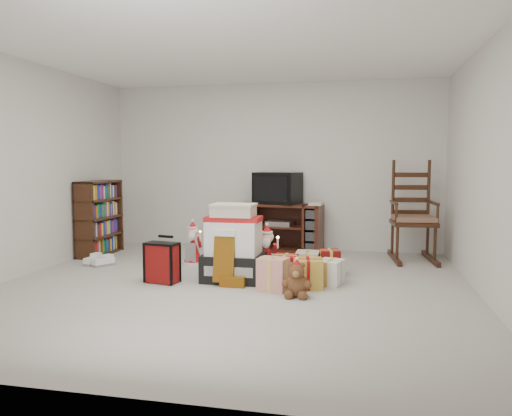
{
  "coord_description": "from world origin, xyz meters",
  "views": [
    {
      "loc": [
        1.34,
        -4.98,
        1.33
      ],
      "look_at": [
        0.15,
        0.6,
        0.79
      ],
      "focal_mm": 35.0,
      "sensor_mm": 36.0,
      "label": 1
    }
  ],
  "objects_px": {
    "gift_pile": "(234,248)",
    "gift_cluster": "(306,269)",
    "bookshelf": "(99,219)",
    "sneaker_pair": "(98,261)",
    "crt_television": "(278,188)",
    "teddy_bear": "(297,282)",
    "tv_stand": "(280,228)",
    "red_suitcase": "(162,263)",
    "rocking_chair": "(413,224)",
    "santa_figurine": "(267,256)",
    "mrs_claus_figurine": "(193,247)"
  },
  "relations": [
    {
      "from": "sneaker_pair",
      "to": "crt_television",
      "type": "bearing_deg",
      "value": 53.33
    },
    {
      "from": "gift_pile",
      "to": "bookshelf",
      "type": "bearing_deg",
      "value": 153.08
    },
    {
      "from": "gift_pile",
      "to": "crt_television",
      "type": "relative_size",
      "value": 1.15
    },
    {
      "from": "tv_stand",
      "to": "rocking_chair",
      "type": "height_order",
      "value": "rocking_chair"
    },
    {
      "from": "teddy_bear",
      "to": "sneaker_pair",
      "type": "xyz_separation_m",
      "value": [
        -2.69,
        0.96,
        -0.1
      ]
    },
    {
      "from": "bookshelf",
      "to": "gift_pile",
      "type": "distance_m",
      "value": 2.55
    },
    {
      "from": "gift_pile",
      "to": "gift_cluster",
      "type": "distance_m",
      "value": 0.84
    },
    {
      "from": "bookshelf",
      "to": "teddy_bear",
      "type": "relative_size",
      "value": 3.12
    },
    {
      "from": "teddy_bear",
      "to": "santa_figurine",
      "type": "bearing_deg",
      "value": 118.97
    },
    {
      "from": "bookshelf",
      "to": "sneaker_pair",
      "type": "height_order",
      "value": "bookshelf"
    },
    {
      "from": "sneaker_pair",
      "to": "gift_cluster",
      "type": "distance_m",
      "value": 2.72
    },
    {
      "from": "crt_television",
      "to": "gift_cluster",
      "type": "bearing_deg",
      "value": -54.74
    },
    {
      "from": "rocking_chair",
      "to": "gift_pile",
      "type": "bearing_deg",
      "value": -146.08
    },
    {
      "from": "gift_pile",
      "to": "sneaker_pair",
      "type": "bearing_deg",
      "value": 166.85
    },
    {
      "from": "bookshelf",
      "to": "red_suitcase",
      "type": "xyz_separation_m",
      "value": [
        1.54,
        -1.41,
        -0.28
      ]
    },
    {
      "from": "teddy_bear",
      "to": "bookshelf",
      "type": "bearing_deg",
      "value": 151.48
    },
    {
      "from": "gift_pile",
      "to": "teddy_bear",
      "type": "distance_m",
      "value": 0.96
    },
    {
      "from": "teddy_bear",
      "to": "crt_television",
      "type": "relative_size",
      "value": 0.46
    },
    {
      "from": "red_suitcase",
      "to": "sneaker_pair",
      "type": "xyz_separation_m",
      "value": [
        -1.17,
        0.7,
        -0.18
      ]
    },
    {
      "from": "red_suitcase",
      "to": "gift_cluster",
      "type": "distance_m",
      "value": 1.59
    },
    {
      "from": "teddy_bear",
      "to": "santa_figurine",
      "type": "xyz_separation_m",
      "value": [
        -0.46,
        0.83,
        0.08
      ]
    },
    {
      "from": "teddy_bear",
      "to": "crt_television",
      "type": "xyz_separation_m",
      "value": [
        -0.62,
        2.47,
        0.79
      ]
    },
    {
      "from": "mrs_claus_figurine",
      "to": "gift_cluster",
      "type": "relative_size",
      "value": 0.47
    },
    {
      "from": "teddy_bear",
      "to": "sneaker_pair",
      "type": "bearing_deg",
      "value": 160.42
    },
    {
      "from": "gift_pile",
      "to": "mrs_claus_figurine",
      "type": "distance_m",
      "value": 1.07
    },
    {
      "from": "gift_pile",
      "to": "crt_television",
      "type": "distance_m",
      "value": 2.03
    },
    {
      "from": "teddy_bear",
      "to": "mrs_claus_figurine",
      "type": "height_order",
      "value": "mrs_claus_figurine"
    },
    {
      "from": "tv_stand",
      "to": "bookshelf",
      "type": "bearing_deg",
      "value": -155.74
    },
    {
      "from": "gift_pile",
      "to": "sneaker_pair",
      "type": "relative_size",
      "value": 2.2
    },
    {
      "from": "bookshelf",
      "to": "santa_figurine",
      "type": "height_order",
      "value": "bookshelf"
    },
    {
      "from": "rocking_chair",
      "to": "gift_pile",
      "type": "xyz_separation_m",
      "value": [
        -2.06,
        -1.68,
        -0.11
      ]
    },
    {
      "from": "rocking_chair",
      "to": "gift_pile",
      "type": "distance_m",
      "value": 2.66
    },
    {
      "from": "tv_stand",
      "to": "red_suitcase",
      "type": "xyz_separation_m",
      "value": [
        -0.94,
        -2.2,
        -0.13
      ]
    },
    {
      "from": "gift_pile",
      "to": "crt_television",
      "type": "bearing_deg",
      "value": 84.86
    },
    {
      "from": "santa_figurine",
      "to": "mrs_claus_figurine",
      "type": "xyz_separation_m",
      "value": [
        -1.06,
        0.46,
        -0.01
      ]
    },
    {
      "from": "teddy_bear",
      "to": "gift_cluster",
      "type": "bearing_deg",
      "value": 88.34
    },
    {
      "from": "rocking_chair",
      "to": "red_suitcase",
      "type": "xyz_separation_m",
      "value": [
        -2.8,
        -1.95,
        -0.25
      ]
    },
    {
      "from": "gift_pile",
      "to": "teddy_bear",
      "type": "relative_size",
      "value": 2.49
    },
    {
      "from": "gift_pile",
      "to": "tv_stand",
      "type": "bearing_deg",
      "value": 83.56
    },
    {
      "from": "tv_stand",
      "to": "teddy_bear",
      "type": "height_order",
      "value": "tv_stand"
    },
    {
      "from": "bookshelf",
      "to": "sneaker_pair",
      "type": "bearing_deg",
      "value": -62.47
    },
    {
      "from": "tv_stand",
      "to": "teddy_bear",
      "type": "relative_size",
      "value": 3.77
    },
    {
      "from": "red_suitcase",
      "to": "teddy_bear",
      "type": "relative_size",
      "value": 1.54
    },
    {
      "from": "bookshelf",
      "to": "santa_figurine",
      "type": "bearing_deg",
      "value": -17.78
    },
    {
      "from": "gift_pile",
      "to": "rocking_chair",
      "type": "bearing_deg",
      "value": 38.74
    },
    {
      "from": "tv_stand",
      "to": "santa_figurine",
      "type": "distance_m",
      "value": 1.63
    },
    {
      "from": "gift_pile",
      "to": "gift_cluster",
      "type": "relative_size",
      "value": 0.7
    },
    {
      "from": "tv_stand",
      "to": "mrs_claus_figurine",
      "type": "xyz_separation_m",
      "value": [
        -0.95,
        -1.17,
        -0.14
      ]
    },
    {
      "from": "red_suitcase",
      "to": "gift_cluster",
      "type": "bearing_deg",
      "value": 25.4
    },
    {
      "from": "mrs_claus_figurine",
      "to": "teddy_bear",
      "type": "bearing_deg",
      "value": -40.14
    }
  ]
}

